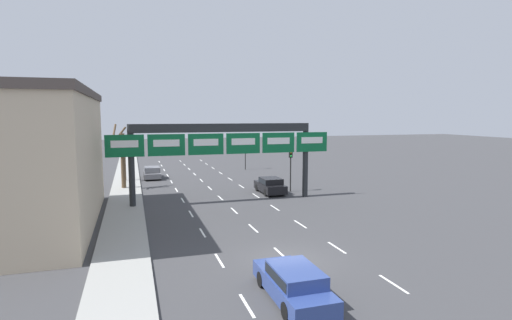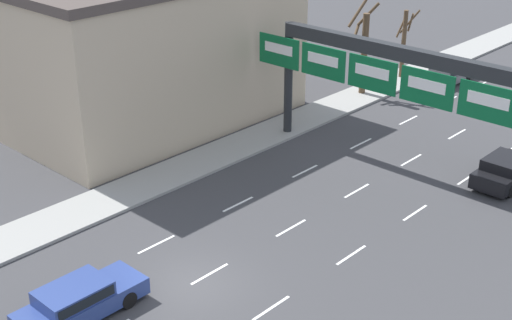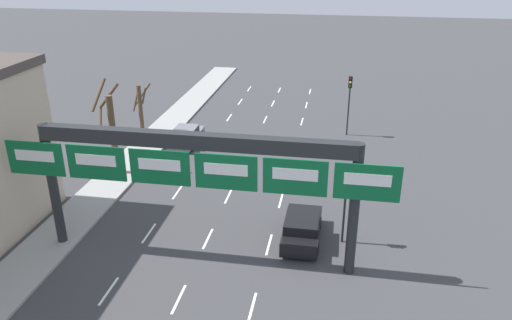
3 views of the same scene
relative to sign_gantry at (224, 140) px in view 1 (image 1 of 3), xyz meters
name	(u,v)px [view 1 (image 1 of 3)]	position (x,y,z in m)	size (l,w,h in m)	color
ground_plane	(288,260)	(0.00, -14.28, -5.20)	(220.00, 220.00, 0.00)	#3D3D3F
sidewalk_left	(120,278)	(-8.00, -14.28, -5.12)	(2.80, 110.00, 0.15)	#999993
lane_dashes	(227,204)	(0.00, -0.78, -5.19)	(6.72, 67.00, 0.01)	white
sign_gantry	(224,140)	(0.00, 0.00, 0.00)	(18.58, 0.70, 6.59)	#232628
car_blue	(294,282)	(-1.42, -18.39, -4.45)	(1.86, 4.83, 1.40)	navy
car_grey	(152,172)	(-5.19, 14.77, -4.46)	(1.85, 4.36, 1.37)	slate
car_black	(270,185)	(4.93, 2.43, -4.41)	(1.91, 4.30, 1.48)	black
traffic_light_near_gantry	(291,160)	(7.05, 2.63, -2.19)	(0.30, 0.35, 4.18)	black
traffic_light_mid_block	(245,144)	(7.20, 19.02, -1.72)	(0.30, 0.35, 4.89)	black
tree_bare_closest	(122,157)	(-8.30, 8.72, -1.96)	(1.47, 2.00, 6.27)	brown
tree_bare_second	(124,156)	(-8.19, 13.55, -2.38)	(1.47, 1.11, 4.81)	brown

